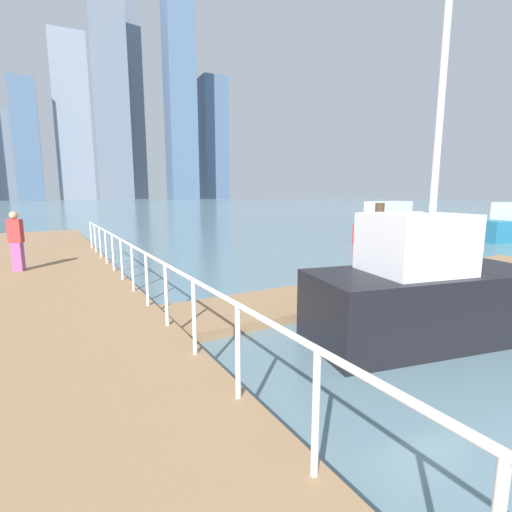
% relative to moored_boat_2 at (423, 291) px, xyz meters
% --- Properties ---
extents(ground_plane, '(300.00, 300.00, 0.00)m').
position_rel_moored_boat_2_xyz_m(ground_plane, '(-0.93, 11.29, -0.89)').
color(ground_plane, slate).
extents(floating_dock, '(14.48, 2.00, 0.18)m').
position_rel_moored_boat_2_xyz_m(floating_dock, '(2.82, 2.81, -0.80)').
color(floating_dock, '#93704C').
rests_on(floating_dock, ground_plane).
extents(boardwalk_railing, '(0.06, 26.25, 1.08)m').
position_rel_moored_boat_2_xyz_m(boardwalk_railing, '(-4.08, -0.72, 0.32)').
color(boardwalk_railing, white).
rests_on(boardwalk_railing, boardwalk).
extents(dock_piling_0, '(0.29, 0.29, 2.31)m').
position_rel_moored_boat_2_xyz_m(dock_piling_0, '(3.69, 4.38, 0.27)').
color(dock_piling_0, '#473826').
rests_on(dock_piling_0, ground_plane).
extents(dock_piling_3, '(0.25, 0.25, 2.09)m').
position_rel_moored_boat_2_xyz_m(dock_piling_3, '(1.12, -0.02, 0.16)').
color(dock_piling_3, brown).
rests_on(dock_piling_3, ground_plane).
extents(moored_boat_2, '(4.51, 2.57, 9.59)m').
position_rel_moored_boat_2_xyz_m(moored_boat_2, '(0.00, 0.00, 0.00)').
color(moored_boat_2, black).
rests_on(moored_boat_2, ground_plane).
extents(moored_boat_3, '(6.63, 2.79, 2.19)m').
position_rel_moored_boat_2_xyz_m(moored_boat_3, '(11.17, 9.93, -0.06)').
color(moored_boat_3, red).
rests_on(moored_boat_3, ground_plane).
extents(pedestrian_1, '(0.42, 0.35, 1.71)m').
position_rel_moored_boat_2_xyz_m(pedestrian_1, '(-6.46, 8.47, 0.40)').
color(pedestrian_1, '#994C8C').
rests_on(pedestrian_1, boardwalk).
extents(skyline_tower_2, '(8.90, 13.69, 44.29)m').
position_rel_moored_boat_2_xyz_m(skyline_tower_2, '(-8.05, 166.12, 21.26)').
color(skyline_tower_2, slate).
rests_on(skyline_tower_2, ground_plane).
extents(skyline_tower_3, '(14.55, 14.02, 64.97)m').
position_rel_moored_boat_2_xyz_m(skyline_tower_3, '(8.79, 171.76, 31.60)').
color(skyline_tower_3, gray).
rests_on(skyline_tower_3, ground_plane).
extents(skyline_tower_4, '(12.83, 6.30, 84.19)m').
position_rel_moored_boat_2_xyz_m(skyline_tower_4, '(22.36, 160.17, 41.20)').
color(skyline_tower_4, slate).
rests_on(skyline_tower_4, ground_plane).
extents(skyline_tower_5, '(8.56, 11.57, 86.06)m').
position_rel_moored_boat_2_xyz_m(skyline_tower_5, '(34.16, 178.29, 42.14)').
color(skyline_tower_5, slate).
rests_on(skyline_tower_5, ground_plane).
extents(skyline_tower_6, '(12.50, 13.87, 86.27)m').
position_rel_moored_boat_2_xyz_m(skyline_tower_6, '(50.14, 158.38, 42.25)').
color(skyline_tower_6, slate).
rests_on(skyline_tower_6, ground_plane).
extents(skyline_tower_7, '(12.59, 12.53, 57.44)m').
position_rel_moored_boat_2_xyz_m(skyline_tower_7, '(70.67, 170.91, 27.83)').
color(skyline_tower_7, slate).
rests_on(skyline_tower_7, ground_plane).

